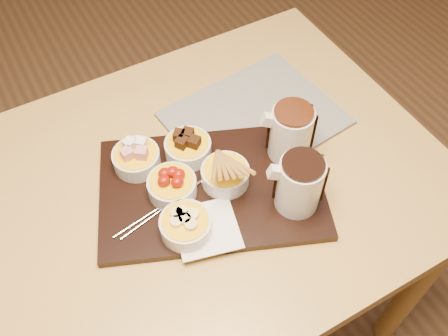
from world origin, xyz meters
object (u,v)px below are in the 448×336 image
serving_board (211,188)px  bowl_strawberries (172,187)px  pitcher_milk_chocolate (291,133)px  newspaper (255,118)px  dining_table (170,218)px  pitcher_dark_chocolate (299,184)px

serving_board → bowl_strawberries: (-0.08, 0.03, 0.03)m
pitcher_milk_chocolate → newspaper: 0.15m
dining_table → serving_board: serving_board is taller
serving_board → pitcher_milk_chocolate: bearing=21.8°
pitcher_dark_chocolate → newspaper: size_ratio=0.33×
serving_board → pitcher_dark_chocolate: 0.19m
bowl_strawberries → pitcher_milk_chocolate: (0.26, -0.03, 0.04)m
serving_board → pitcher_dark_chocolate: bearing=-20.0°
pitcher_milk_chocolate → bowl_strawberries: bearing=-163.6°
dining_table → pitcher_dark_chocolate: bearing=-36.5°
serving_board → bowl_strawberries: 0.08m
bowl_strawberries → newspaper: 0.28m
serving_board → bowl_strawberries: bearing=-176.4°
serving_board → newspaper: size_ratio=1.25×
pitcher_dark_chocolate → serving_board: bearing=160.0°
dining_table → pitcher_milk_chocolate: bearing=-9.0°
dining_table → serving_board: bearing=-26.0°
dining_table → bowl_strawberries: size_ratio=12.00×
serving_board → pitcher_dark_chocolate: size_ratio=3.80×
pitcher_dark_chocolate → pitcher_milk_chocolate: bearing=85.6°
pitcher_milk_chocolate → pitcher_dark_chocolate: bearing=-94.4°
dining_table → pitcher_milk_chocolate: (0.27, -0.04, 0.18)m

